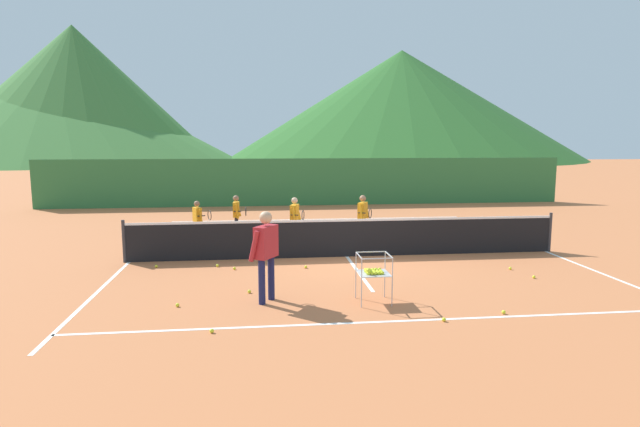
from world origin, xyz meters
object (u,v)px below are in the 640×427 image
(student_0, at_px, (198,217))
(tennis_ball_0, at_px, (177,305))
(instructor, at_px, (266,248))
(tennis_ball_6, at_px, (217,265))
(student_2, at_px, (295,216))
(tennis_ball_10, at_px, (306,267))
(tennis_ball_1, at_px, (234,268))
(tennis_ball_9, at_px, (504,312))
(tennis_net, at_px, (347,237))
(tennis_ball_4, at_px, (510,268))
(tennis_ball_5, at_px, (249,291))
(tennis_ball_3, at_px, (534,277))
(tennis_ball_7, at_px, (212,331))
(student_3, at_px, (363,214))
(ball_cart, at_px, (373,272))
(student_1, at_px, (237,212))
(tennis_ball_8, at_px, (444,320))
(tennis_ball_2, at_px, (156,266))

(student_0, relative_size, tennis_ball_0, 17.92)
(instructor, height_order, tennis_ball_6, instructor)
(student_2, bearing_deg, tennis_ball_10, -89.16)
(tennis_ball_6, bearing_deg, tennis_ball_1, -37.79)
(tennis_ball_1, distance_m, tennis_ball_10, 1.65)
(student_0, distance_m, tennis_ball_9, 9.29)
(tennis_net, height_order, tennis_ball_4, tennis_net)
(student_0, height_order, tennis_ball_5, student_0)
(tennis_ball_3, height_order, tennis_ball_7, same)
(student_3, bearing_deg, tennis_ball_3, -57.60)
(tennis_ball_6, bearing_deg, student_3, 33.77)
(tennis_ball_5, relative_size, tennis_ball_9, 1.00)
(tennis_ball_0, distance_m, tennis_ball_9, 5.76)
(ball_cart, bearing_deg, tennis_ball_10, 110.62)
(instructor, distance_m, ball_cart, 2.03)
(student_0, relative_size, ball_cart, 1.36)
(tennis_ball_5, height_order, tennis_ball_9, same)
(tennis_ball_3, bearing_deg, tennis_ball_7, -159.71)
(student_0, xyz_separation_m, tennis_ball_6, (0.78, -3.11, -0.70))
(tennis_net, xyz_separation_m, student_1, (-2.91, 2.97, 0.28))
(tennis_net, height_order, tennis_ball_0, tennis_net)
(student_0, bearing_deg, tennis_ball_5, -73.61)
(tennis_ball_0, relative_size, tennis_ball_8, 1.00)
(student_0, height_order, tennis_ball_8, student_0)
(student_1, bearing_deg, instructor, -82.94)
(tennis_ball_2, distance_m, tennis_ball_3, 8.55)
(instructor, xyz_separation_m, student_1, (-0.81, 6.50, -0.24))
(tennis_ball_6, bearing_deg, student_1, 85.15)
(student_0, xyz_separation_m, tennis_ball_0, (0.30, -6.04, -0.70))
(tennis_ball_6, xyz_separation_m, tennis_ball_7, (0.25, -4.30, 0.00))
(tennis_ball_3, xyz_separation_m, tennis_ball_4, (-0.15, 0.78, 0.00))
(student_2, relative_size, student_3, 0.98)
(ball_cart, bearing_deg, tennis_ball_8, -50.65)
(tennis_ball_5, bearing_deg, tennis_ball_3, 3.65)
(instructor, relative_size, student_0, 1.39)
(tennis_ball_0, xyz_separation_m, tennis_ball_6, (0.48, 2.93, 0.00))
(tennis_net, bearing_deg, student_2, 122.46)
(tennis_ball_1, bearing_deg, student_1, 91.43)
(student_2, distance_m, tennis_ball_9, 7.35)
(student_1, height_order, tennis_ball_6, student_1)
(ball_cart, distance_m, tennis_ball_0, 3.60)
(tennis_ball_0, bearing_deg, tennis_ball_5, 28.86)
(tennis_ball_1, bearing_deg, tennis_ball_10, -1.92)
(instructor, height_order, student_0, instructor)
(student_2, bearing_deg, ball_cart, -79.46)
(tennis_ball_5, xyz_separation_m, tennis_ball_8, (3.23, -1.99, 0.00))
(ball_cart, relative_size, tennis_ball_9, 13.22)
(student_0, xyz_separation_m, tennis_ball_4, (7.54, -4.17, -0.70))
(tennis_ball_7, relative_size, tennis_ball_10, 1.00)
(tennis_net, xyz_separation_m, instructor, (-2.10, -3.53, 0.52))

